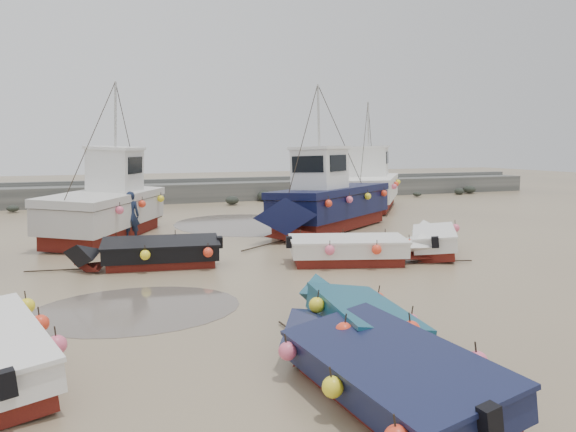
% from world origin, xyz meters
% --- Properties ---
extents(ground, '(120.00, 120.00, 0.00)m').
position_xyz_m(ground, '(0.00, 0.00, 0.00)').
color(ground, '#9B8764').
rests_on(ground, ground).
extents(seawall, '(60.00, 4.92, 1.50)m').
position_xyz_m(seawall, '(0.05, 21.99, 0.63)').
color(seawall, '#60605B').
rests_on(seawall, ground).
extents(puddle_a, '(4.78, 4.78, 0.01)m').
position_xyz_m(puddle_a, '(-3.15, -1.64, 0.00)').
color(puddle_a, '#595047').
rests_on(puddle_a, ground).
extents(puddle_b, '(3.28, 3.28, 0.01)m').
position_xyz_m(puddle_b, '(6.20, 3.77, 0.00)').
color(puddle_b, '#595047').
rests_on(puddle_b, ground).
extents(puddle_d, '(6.48, 6.48, 0.01)m').
position_xyz_m(puddle_d, '(3.23, 10.61, 0.00)').
color(puddle_d, '#595047').
rests_on(puddle_d, ground).
extents(dinghy_1, '(2.27, 6.10, 1.43)m').
position_xyz_m(dinghy_1, '(-0.31, -7.60, 0.55)').
color(dinghy_1, maroon).
rests_on(dinghy_1, ground).
extents(dinghy_2, '(2.17, 5.17, 1.43)m').
position_xyz_m(dinghy_2, '(0.43, -5.32, 0.57)').
color(dinghy_2, maroon).
rests_on(dinghy_2, ground).
extents(dinghy_3, '(3.86, 5.09, 1.43)m').
position_xyz_m(dinghy_3, '(7.41, 1.53, 0.55)').
color(dinghy_3, maroon).
rests_on(dinghy_3, ground).
extents(dinghy_4, '(5.76, 2.29, 1.43)m').
position_xyz_m(dinghy_4, '(-2.25, 2.71, 0.55)').
color(dinghy_4, maroon).
rests_on(dinghy_4, ground).
extents(dinghy_5, '(5.81, 3.01, 1.43)m').
position_xyz_m(dinghy_5, '(3.99, 0.81, 0.55)').
color(dinghy_5, maroon).
rests_on(dinghy_5, ground).
extents(cabin_boat_1, '(6.05, 9.52, 6.22)m').
position_xyz_m(cabin_boat_1, '(-2.82, 9.30, 1.34)').
color(cabin_boat_1, maroon).
rests_on(cabin_boat_1, ground).
extents(cabin_boat_2, '(8.98, 6.92, 6.22)m').
position_xyz_m(cabin_boat_2, '(5.93, 7.38, 1.34)').
color(cabin_boat_2, maroon).
rests_on(cabin_boat_2, ground).
extents(cabin_boat_3, '(7.62, 9.55, 6.22)m').
position_xyz_m(cabin_boat_3, '(12.36, 14.75, 1.32)').
color(cabin_boat_3, maroon).
rests_on(cabin_boat_3, ground).
extents(person, '(0.71, 0.47, 1.92)m').
position_xyz_m(person, '(-2.20, 8.05, 0.00)').
color(person, '#161F36').
rests_on(person, ground).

